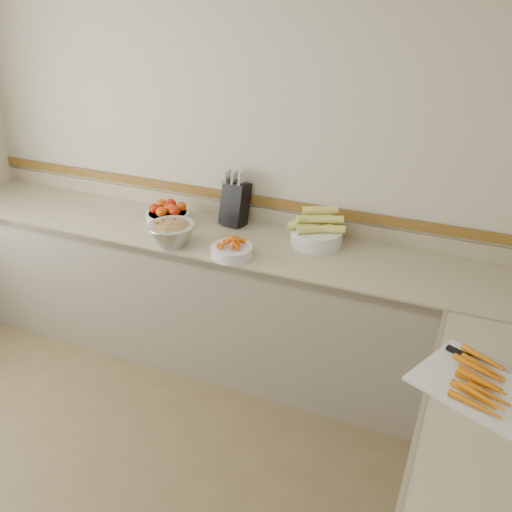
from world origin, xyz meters
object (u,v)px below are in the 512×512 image
at_px(corn_bowl, 317,232).
at_px(cutting_board, 481,383).
at_px(knife_block, 235,202).
at_px(tomato_bowl, 168,214).
at_px(rhubarb_bowl, 172,232).
at_px(cherry_tomato_bowl, 232,249).

bearing_deg(corn_bowl, cutting_board, -44.66).
bearing_deg(cutting_board, knife_block, 145.91).
relative_size(tomato_bowl, cutting_board, 0.47).
distance_m(knife_block, cutting_board, 1.92).
bearing_deg(corn_bowl, knife_block, 172.43).
bearing_deg(rhubarb_bowl, corn_bowl, 23.95).
xyz_separation_m(cherry_tomato_bowl, corn_bowl, (0.40, 0.35, 0.03)).
bearing_deg(tomato_bowl, knife_block, 22.10).
distance_m(corn_bowl, cutting_board, 1.42).
bearing_deg(cherry_tomato_bowl, corn_bowl, 41.44).
relative_size(tomato_bowl, cherry_tomato_bowl, 1.16).
relative_size(knife_block, cherry_tomato_bowl, 1.51).
relative_size(knife_block, tomato_bowl, 1.31).
xyz_separation_m(rhubarb_bowl, cutting_board, (1.80, -0.64, -0.06)).
xyz_separation_m(cherry_tomato_bowl, rhubarb_bowl, (-0.39, 0.00, 0.04)).
distance_m(cherry_tomato_bowl, corn_bowl, 0.54).
height_order(knife_block, corn_bowl, knife_block).
bearing_deg(corn_bowl, cherry_tomato_bowl, -138.56).
bearing_deg(cherry_tomato_bowl, tomato_bowl, 155.52).
height_order(knife_block, cherry_tomato_bowl, knife_block).
height_order(cherry_tomato_bowl, cutting_board, cherry_tomato_bowl).
height_order(tomato_bowl, corn_bowl, corn_bowl).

